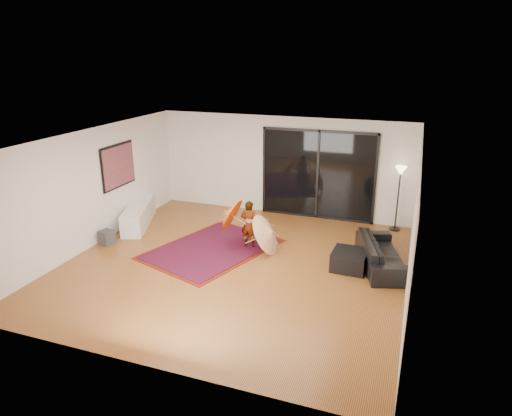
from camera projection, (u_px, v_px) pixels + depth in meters
The scene contains 17 objects.
floor at pixel (235, 265), 9.75m from camera, with size 7.00×7.00×0.00m, color #A9602E.
ceiling at pixel (232, 139), 8.87m from camera, with size 7.00×7.00×0.00m, color white.
wall_back at pixel (282, 166), 12.42m from camera, with size 7.00×7.00×0.00m, color silver.
wall_front at pixel (136, 283), 6.20m from camera, with size 7.00×7.00×0.00m, color silver.
wall_left at pixel (92, 188), 10.42m from camera, with size 7.00×7.00×0.00m, color silver.
wall_right at pixel (413, 226), 8.20m from camera, with size 7.00×7.00×0.00m, color silver.
sliding_door at pixel (318, 175), 12.13m from camera, with size 3.06×0.07×2.40m.
painting at pixel (118, 166), 11.20m from camera, with size 0.04×1.28×1.08m.
media_console at pixel (139, 215), 11.90m from camera, with size 0.50×1.98×0.55m, color white.
speaker at pixel (107, 237), 10.74m from camera, with size 0.29×0.29×0.33m, color #424244.
persian_rug at pixel (212, 249), 10.50m from camera, with size 2.95×3.48×0.02m.
sofa at pixel (382, 253), 9.61m from camera, with size 2.01×0.78×0.59m, color black.
ottoman at pixel (349, 260), 9.51m from camera, with size 0.70×0.70×0.40m, color black.
floor_lamp at pixel (400, 180), 11.23m from camera, with size 0.28×0.28×1.66m.
child at pixel (249, 224), 10.46m from camera, with size 0.41×0.27×1.13m, color #999999.
parasol_orange at pixel (226, 215), 10.53m from camera, with size 0.53×0.84×0.87m.
parasol_white at pixel (272, 232), 10.15m from camera, with size 0.65×0.97×0.99m.
Camera 1 is at (3.39, -8.15, 4.35)m, focal length 32.00 mm.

